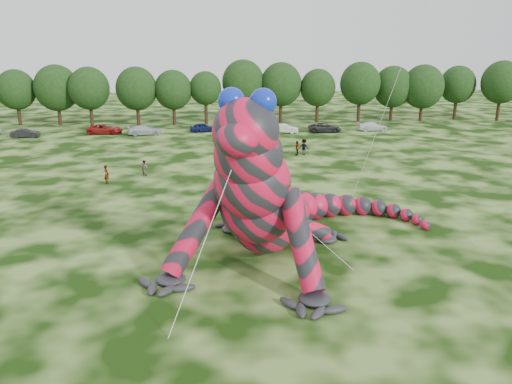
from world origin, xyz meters
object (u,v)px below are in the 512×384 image
at_px(spectator_0, 107,175).
at_px(spectator_3, 297,148).
at_px(car_1, 25,133).
at_px(tree_13, 360,92).
at_px(tree_11, 281,93).
at_px(tree_14, 392,93).
at_px(tree_15, 423,93).
at_px(car_5, 284,129).
at_px(tree_4, 17,98).
at_px(spectator_2, 304,147).
at_px(car_7, 372,126).
at_px(tree_5, 57,95).
at_px(inflatable_gecko, 272,167).
at_px(car_4, 203,127).
at_px(spectator_5, 265,171).
at_px(tree_6, 90,97).
at_px(spectator_1, 144,168).
at_px(tree_10, 243,91).
at_px(tree_8, 173,98).
at_px(tree_17, 501,91).
at_px(tree_12, 318,96).
at_px(tree_7, 137,96).
at_px(car_6, 325,128).
at_px(car_3, 144,130).
at_px(tree_9, 206,98).
at_px(tree_16, 457,93).
at_px(car_2, 105,129).

xyz_separation_m(spectator_0, spectator_3, (20.12, 11.22, -0.05)).
bearing_deg(car_1, tree_13, -85.85).
relative_size(tree_11, tree_14, 1.07).
relative_size(tree_14, spectator_0, 5.13).
height_order(tree_15, car_5, tree_15).
relative_size(tree_4, spectator_2, 4.78).
bearing_deg(car_7, tree_13, -4.38).
distance_m(tree_5, car_5, 37.95).
bearing_deg(car_1, inflatable_gecko, -152.63).
xyz_separation_m(tree_13, tree_14, (6.33, 1.60, -0.36)).
distance_m(car_4, spectator_0, 30.67).
relative_size(inflatable_gecko, tree_5, 2.17).
height_order(tree_15, spectator_5, tree_15).
bearing_deg(spectator_2, car_5, -60.89).
distance_m(tree_6, car_1, 13.17).
bearing_deg(spectator_1, tree_11, -73.16).
bearing_deg(tree_10, tree_8, -172.19).
relative_size(tree_17, car_4, 2.61).
distance_m(tree_4, tree_12, 49.66).
bearing_deg(tree_8, tree_12, 1.78).
height_order(inflatable_gecko, tree_7, inflatable_gecko).
distance_m(inflatable_gecko, spectator_3, 28.91).
relative_size(car_6, car_7, 1.07).
relative_size(tree_10, tree_11, 1.04).
distance_m(tree_4, car_3, 24.82).
height_order(tree_13, spectator_0, tree_13).
bearing_deg(tree_17, inflatable_gecko, -130.94).
distance_m(tree_9, car_1, 28.18).
bearing_deg(tree_14, tree_15, -10.74).
xyz_separation_m(inflatable_gecko, tree_8, (-9.80, 53.78, -0.83)).
height_order(tree_17, spectator_1, tree_17).
bearing_deg(tree_15, spectator_0, -140.82).
height_order(tree_10, car_4, tree_10).
bearing_deg(tree_14, tree_4, -179.99).
bearing_deg(car_1, tree_16, -87.09).
bearing_deg(car_7, tree_12, 32.65).
height_order(tree_7, car_1, tree_7).
height_order(spectator_5, spectator_1, spectator_5).
relative_size(tree_11, tree_12, 1.12).
bearing_deg(inflatable_gecko, tree_6, 134.95).
xyz_separation_m(tree_6, car_2, (3.64, -8.06, -4.03)).
bearing_deg(car_6, car_5, 94.52).
xyz_separation_m(car_2, car_5, (26.74, -1.58, -0.04)).
bearing_deg(spectator_0, car_1, -3.45).
bearing_deg(tree_15, tree_11, 179.02).
relative_size(tree_4, car_2, 1.76).
bearing_deg(tree_4, spectator_0, -61.01).
relative_size(tree_11, car_5, 2.44).
distance_m(tree_7, tree_17, 62.03).
xyz_separation_m(tree_11, spectator_1, (-18.75, -35.30, -4.26)).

